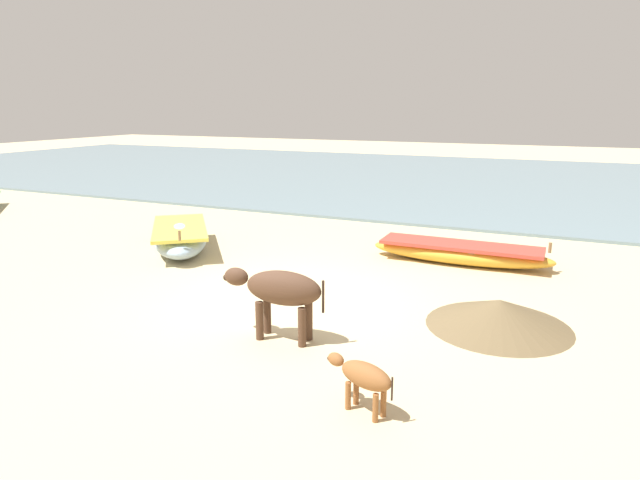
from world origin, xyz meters
name	(u,v)px	position (x,y,z in m)	size (l,w,h in m)	color
ground	(289,302)	(0.00, 0.00, 0.00)	(80.00, 80.00, 0.00)	#CCB789
sea_water	(463,179)	(0.00, 16.52, 0.04)	(60.00, 20.00, 0.08)	slate
fishing_boat_0	(460,253)	(2.18, 3.46, 0.23)	(3.67, 0.85, 0.61)	gold
fishing_boat_1	(180,237)	(-3.73, 1.96, 0.30)	(2.79, 3.10, 0.76)	#8CA5B7
cow_adult_dark	(280,290)	(0.57, -1.36, 0.71)	(1.53, 0.49, 0.99)	#4C3323
calf_far_brown	(364,377)	(2.25, -2.65, 0.41)	(0.85, 0.44, 0.57)	brown
debris_pile_0	(499,313)	(3.29, 0.33, 0.21)	(2.10, 2.10, 0.41)	brown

